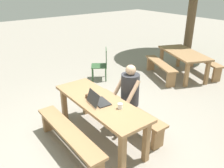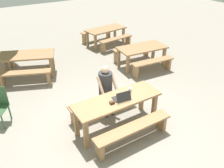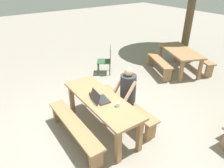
{
  "view_description": "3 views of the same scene",
  "coord_description": "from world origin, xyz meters",
  "px_view_note": "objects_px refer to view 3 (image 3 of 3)",
  "views": [
    {
      "loc": [
        2.92,
        -1.96,
        2.65
      ],
      "look_at": [
        0.02,
        0.25,
        1.03
      ],
      "focal_mm": 37.29,
      "sensor_mm": 36.0,
      "label": 1
    },
    {
      "loc": [
        -2.34,
        -3.53,
        3.64
      ],
      "look_at": [
        0.02,
        0.25,
        1.03
      ],
      "focal_mm": 37.1,
      "sensor_mm": 36.0,
      "label": 2
    },
    {
      "loc": [
        2.96,
        -1.8,
        2.98
      ],
      "look_at": [
        0.02,
        0.25,
        1.03
      ],
      "focal_mm": 33.14,
      "sensor_mm": 36.0,
      "label": 3
    }
  ],
  "objects_px": {
    "laptop": "(99,98)",
    "picnic_table_rear": "(180,53)",
    "person_seated": "(127,91)",
    "picnic_table_front": "(101,103)",
    "small_pouch": "(92,94)",
    "plastic_chair": "(107,59)",
    "coffee_mug": "(118,104)"
  },
  "relations": [
    {
      "from": "picnic_table_front",
      "to": "small_pouch",
      "type": "height_order",
      "value": "small_pouch"
    },
    {
      "from": "picnic_table_front",
      "to": "small_pouch",
      "type": "distance_m",
      "value": 0.26
    },
    {
      "from": "small_pouch",
      "to": "picnic_table_rear",
      "type": "distance_m",
      "value": 3.91
    },
    {
      "from": "small_pouch",
      "to": "plastic_chair",
      "type": "relative_size",
      "value": 0.12
    },
    {
      "from": "picnic_table_front",
      "to": "plastic_chair",
      "type": "distance_m",
      "value": 2.81
    },
    {
      "from": "picnic_table_rear",
      "to": "laptop",
      "type": "bearing_deg",
      "value": -51.0
    },
    {
      "from": "laptop",
      "to": "coffee_mug",
      "type": "distance_m",
      "value": 0.4
    },
    {
      "from": "picnic_table_front",
      "to": "picnic_table_rear",
      "type": "relative_size",
      "value": 1.06
    },
    {
      "from": "coffee_mug",
      "to": "person_seated",
      "type": "bearing_deg",
      "value": 125.68
    },
    {
      "from": "picnic_table_front",
      "to": "person_seated",
      "type": "relative_size",
      "value": 1.55
    },
    {
      "from": "plastic_chair",
      "to": "picnic_table_front",
      "type": "bearing_deg",
      "value": -1.01
    },
    {
      "from": "picnic_table_rear",
      "to": "coffee_mug",
      "type": "bearing_deg",
      "value": -45.21
    },
    {
      "from": "laptop",
      "to": "picnic_table_rear",
      "type": "distance_m",
      "value": 3.96
    },
    {
      "from": "laptop",
      "to": "person_seated",
      "type": "bearing_deg",
      "value": -84.01
    },
    {
      "from": "person_seated",
      "to": "plastic_chair",
      "type": "xyz_separation_m",
      "value": [
        -2.35,
        1.05,
        -0.29
      ]
    },
    {
      "from": "laptop",
      "to": "coffee_mug",
      "type": "xyz_separation_m",
      "value": [
        0.35,
        0.19,
        -0.01
      ]
    },
    {
      "from": "small_pouch",
      "to": "plastic_chair",
      "type": "height_order",
      "value": "plastic_chair"
    },
    {
      "from": "laptop",
      "to": "picnic_table_rear",
      "type": "relative_size",
      "value": 0.19
    },
    {
      "from": "coffee_mug",
      "to": "picnic_table_rear",
      "type": "relative_size",
      "value": 0.05
    },
    {
      "from": "laptop",
      "to": "picnic_table_rear",
      "type": "bearing_deg",
      "value": -67.5
    },
    {
      "from": "plastic_chair",
      "to": "small_pouch",
      "type": "bearing_deg",
      "value": -5.06
    },
    {
      "from": "laptop",
      "to": "person_seated",
      "type": "distance_m",
      "value": 0.68
    },
    {
      "from": "picnic_table_front",
      "to": "picnic_table_rear",
      "type": "xyz_separation_m",
      "value": [
        -1.05,
        3.71,
        -0.03
      ]
    },
    {
      "from": "laptop",
      "to": "small_pouch",
      "type": "xyz_separation_m",
      "value": [
        -0.26,
        -0.02,
        -0.03
      ]
    },
    {
      "from": "person_seated",
      "to": "picnic_table_front",
      "type": "bearing_deg",
      "value": -96.78
    },
    {
      "from": "coffee_mug",
      "to": "laptop",
      "type": "bearing_deg",
      "value": -152.17
    },
    {
      "from": "small_pouch",
      "to": "plastic_chair",
      "type": "bearing_deg",
      "value": 140.09
    },
    {
      "from": "picnic_table_front",
      "to": "laptop",
      "type": "bearing_deg",
      "value": -49.19
    },
    {
      "from": "picnic_table_front",
      "to": "person_seated",
      "type": "distance_m",
      "value": 0.61
    },
    {
      "from": "picnic_table_rear",
      "to": "picnic_table_front",
      "type": "bearing_deg",
      "value": -51.65
    },
    {
      "from": "laptop",
      "to": "plastic_chair",
      "type": "xyz_separation_m",
      "value": [
        -2.35,
        1.73,
        -0.36
      ]
    },
    {
      "from": "person_seated",
      "to": "plastic_chair",
      "type": "relative_size",
      "value": 1.43
    }
  ]
}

